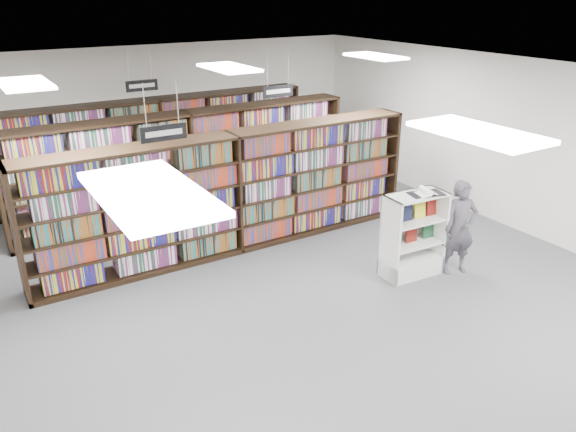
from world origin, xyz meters
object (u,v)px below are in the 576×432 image
bookshelf_row_near (234,193)px  open_book (426,192)px  endcap_display (411,247)px  shopper (460,228)px

bookshelf_row_near → open_book: size_ratio=11.69×
bookshelf_row_near → endcap_display: bearing=-49.7°
bookshelf_row_near → endcap_display: size_ratio=5.07×
bookshelf_row_near → open_book: 3.24m
bookshelf_row_near → shopper: size_ratio=4.49×
endcap_display → open_book: 0.96m
bookshelf_row_near → shopper: (2.67, -2.70, -0.27)m
endcap_display → shopper: (0.68, -0.36, 0.31)m
endcap_display → shopper: bearing=-24.2°
shopper → open_book: bearing=175.6°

